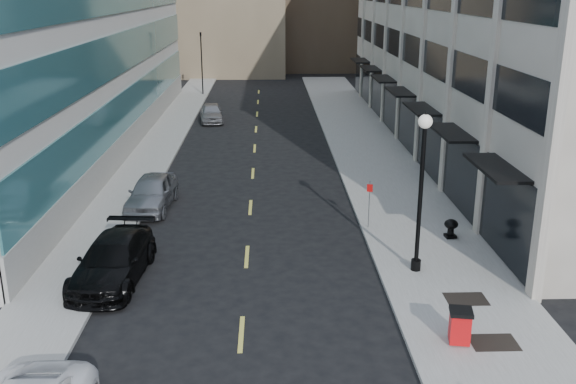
{
  "coord_description": "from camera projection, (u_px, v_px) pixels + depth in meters",
  "views": [
    {
      "loc": [
        0.89,
        -15.68,
        10.33
      ],
      "look_at": [
        1.69,
        9.11,
        2.35
      ],
      "focal_mm": 40.0,
      "sensor_mm": 36.0,
      "label": 1
    }
  ],
  "objects": [
    {
      "name": "sidewalk_right",
      "position": [
        382.0,
        171.0,
        37.3
      ],
      "size": [
        5.0,
        80.0,
        0.15
      ],
      "primitive_type": "cube",
      "color": "gray",
      "rests_on": "ground"
    },
    {
      "name": "ground",
      "position": [
        239.0,
        371.0,
        18.06
      ],
      "size": [
        160.0,
        160.0,
        0.0
      ],
      "primitive_type": "plane",
      "color": "black",
      "rests_on": "ground"
    },
    {
      "name": "trash_bin",
      "position": [
        460.0,
        325.0,
        19.03
      ],
      "size": [
        0.77,
        0.81,
        1.09
      ],
      "rotation": [
        0.0,
        0.0,
        -0.17
      ],
      "color": "red",
      "rests_on": "sidewalk_right"
    },
    {
      "name": "sidewalk_left",
      "position": [
        140.0,
        173.0,
        36.87
      ],
      "size": [
        3.0,
        80.0,
        0.15
      ],
      "primitive_type": "cube",
      "color": "gray",
      "rests_on": "ground"
    },
    {
      "name": "car_black_pickup",
      "position": [
        113.0,
        260.0,
        23.38
      ],
      "size": [
        2.63,
        5.65,
        1.6
      ],
      "primitive_type": "imported",
      "rotation": [
        0.0,
        0.0,
        -0.07
      ],
      "color": "black",
      "rests_on": "ground"
    },
    {
      "name": "car_grey_sedan",
      "position": [
        212.0,
        113.0,
        50.95
      ],
      "size": [
        2.22,
        4.47,
        1.46
      ],
      "primitive_type": "imported",
      "rotation": [
        0.0,
        0.0,
        0.12
      ],
      "color": "gray",
      "rests_on": "ground"
    },
    {
      "name": "sign_post",
      "position": [
        369.0,
        197.0,
        27.97
      ],
      "size": [
        0.25,
        0.09,
        2.13
      ],
      "rotation": [
        0.0,
        0.0,
        -0.25
      ],
      "color": "slate",
      "rests_on": "sidewalk_right"
    },
    {
      "name": "traffic_signal",
      "position": [
        201.0,
        36.0,
        61.81
      ],
      "size": [
        0.66,
        0.66,
        6.98
      ],
      "color": "black",
      "rests_on": "ground"
    },
    {
      "name": "urn_planter",
      "position": [
        451.0,
        227.0,
        27.09
      ],
      "size": [
        0.58,
        0.58,
        0.81
      ],
      "rotation": [
        0.0,
        0.0,
        0.11
      ],
      "color": "black",
      "rests_on": "sidewalk_right"
    },
    {
      "name": "grate_mid",
      "position": [
        494.0,
        342.0,
        19.2
      ],
      "size": [
        1.4,
        1.0,
        0.01
      ],
      "primitive_type": "cube",
      "color": "black",
      "rests_on": "sidewalk_right"
    },
    {
      "name": "lamppost",
      "position": [
        421.0,
        179.0,
        23.03
      ],
      "size": [
        0.5,
        0.5,
        6.06
      ],
      "color": "black",
      "rests_on": "sidewalk_right"
    },
    {
      "name": "car_silver_sedan",
      "position": [
        152.0,
        192.0,
        30.98
      ],
      "size": [
        2.23,
        4.93,
        1.64
      ],
      "primitive_type": "imported",
      "rotation": [
        0.0,
        0.0,
        -0.06
      ],
      "color": "gray",
      "rests_on": "ground"
    },
    {
      "name": "building_right",
      "position": [
        514.0,
        8.0,
        41.51
      ],
      "size": [
        15.3,
        46.5,
        18.25
      ],
      "color": "beige",
      "rests_on": "ground"
    },
    {
      "name": "grate_far",
      "position": [
        466.0,
        299.0,
        21.86
      ],
      "size": [
        1.4,
        1.0,
        0.01
      ],
      "primitive_type": "cube",
      "color": "black",
      "rests_on": "sidewalk_right"
    },
    {
      "name": "road_centerline",
      "position": [
        252.0,
        189.0,
        34.23
      ],
      "size": [
        0.15,
        68.2,
        0.01
      ],
      "color": "#D8CC4C",
      "rests_on": "ground"
    }
  ]
}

